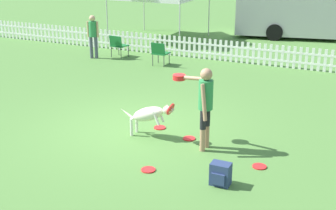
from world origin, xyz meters
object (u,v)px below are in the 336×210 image
leaping_dog (149,114)px  folding_chair_blue_left (118,44)px  handler_person (203,98)px  folding_chair_center (160,52)px  spectator_standing (93,33)px  frisbee_midfield (160,128)px  equipment_trailer (290,4)px  frisbee_far_scatter (189,138)px  backpack_on_grass (220,174)px  frisbee_near_dog (259,166)px  frisbee_near_handler (148,170)px

leaping_dog → folding_chair_blue_left: (-4.25, 5.89, -0.05)m
handler_person → leaping_dog: 1.31m
folding_chair_center → spectator_standing: size_ratio=0.52×
leaping_dog → folding_chair_center: 5.96m
leaping_dog → folding_chair_center: bearing=-153.2°
handler_person → folding_chair_center: (-3.60, 5.50, -0.58)m
frisbee_midfield → equipment_trailer: 11.84m
frisbee_far_scatter → folding_chair_blue_left: (-5.04, 5.63, 0.46)m
equipment_trailer → frisbee_midfield: bearing=-103.8°
frisbee_midfield → frisbee_far_scatter: 0.87m
handler_person → equipment_trailer: equipment_trailer is taller
handler_person → frisbee_midfield: 1.70m
folding_chair_center → backpack_on_grass: bearing=123.2°
frisbee_far_scatter → handler_person: bearing=-36.9°
frisbee_near_dog → leaping_dog: bearing=171.0°
folding_chair_blue_left → frisbee_far_scatter: bearing=138.7°
handler_person → frisbee_far_scatter: (-0.40, 0.30, -1.03)m
frisbee_near_handler → spectator_standing: spectator_standing is taller
equipment_trailer → frisbee_near_dog: bearing=-92.6°
handler_person → folding_chair_blue_left: handler_person is taller
frisbee_near_dog → equipment_trailer: bearing=99.2°
handler_person → folding_chair_center: handler_person is taller
frisbee_midfield → spectator_standing: spectator_standing is taller
handler_person → folding_chair_blue_left: (-5.44, 5.93, -0.58)m
frisbee_far_scatter → frisbee_near_handler: bearing=-94.5°
leaping_dog → equipment_trailer: 12.33m
folding_chair_center → equipment_trailer: equipment_trailer is taller
folding_chair_blue_left → equipment_trailer: bearing=-119.0°
equipment_trailer → frisbee_near_handler: bearing=-100.6°
handler_person → folding_chair_center: bearing=36.2°
leaping_dog → frisbee_near_dog: bearing=84.0°
frisbee_near_dog → backpack_on_grass: (-0.44, -0.92, 0.18)m
leaping_dog → folding_chair_center: leaping_dog is taller
leaping_dog → frisbee_near_dog: (2.45, -0.39, -0.50)m
frisbee_midfield → backpack_on_grass: bearing=-42.2°
frisbee_midfield → folding_chair_center: folding_chair_center is taller
frisbee_near_handler → folding_chair_blue_left: (-4.92, 7.25, 0.46)m
frisbee_far_scatter → frisbee_near_dog: bearing=-21.2°
frisbee_far_scatter → equipment_trailer: bearing=91.9°
handler_person → frisbee_midfield: size_ratio=6.37×
backpack_on_grass → folding_chair_blue_left: bearing=131.0°
frisbee_far_scatter → leaping_dog: bearing=-162.2°
backpack_on_grass → equipment_trailer: 13.74m
leaping_dog → folding_chair_blue_left: leaping_dog is taller
frisbee_far_scatter → spectator_standing: bearing=138.1°
handler_person → frisbee_near_dog: size_ratio=6.37×
frisbee_far_scatter → folding_chair_blue_left: bearing=131.8°
backpack_on_grass → spectator_standing: 9.71m
leaping_dog → frisbee_far_scatter: 0.97m
frisbee_near_dog → frisbee_far_scatter: bearing=158.8°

